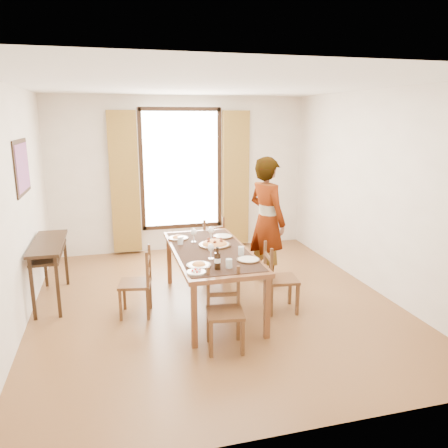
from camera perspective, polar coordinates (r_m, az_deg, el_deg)
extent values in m
plane|color=brown|center=(5.75, -1.24, -10.17)|extent=(5.00, 5.00, 0.00)
cube|color=silver|center=(7.77, -5.65, 6.43)|extent=(4.50, 0.10, 2.70)
cube|color=silver|center=(3.05, 9.77, -5.27)|extent=(4.50, 0.10, 2.70)
cube|color=silver|center=(5.31, -25.67, 1.71)|extent=(0.10, 5.00, 2.70)
cube|color=silver|center=(6.26, 19.19, 3.96)|extent=(0.10, 5.00, 2.70)
cube|color=white|center=(5.27, -1.40, 17.96)|extent=(4.50, 5.00, 0.04)
cube|color=white|center=(7.73, -5.63, 7.14)|extent=(1.30, 0.04, 2.00)
cube|color=olive|center=(7.61, -12.86, 5.23)|extent=(0.48, 0.10, 2.40)
cube|color=olive|center=(7.91, 1.53, 5.89)|extent=(0.48, 0.10, 2.40)
cube|color=black|center=(5.83, -24.91, 6.75)|extent=(0.02, 0.86, 0.66)
cube|color=red|center=(5.83, -24.81, 6.76)|extent=(0.01, 0.76, 0.56)
cube|color=black|center=(5.98, -22.02, -2.33)|extent=(0.38, 1.20, 0.04)
cube|color=black|center=(6.01, -21.92, -3.43)|extent=(0.34, 1.10, 0.03)
cube|color=black|center=(5.60, -23.74, -7.87)|extent=(0.04, 0.04, 0.76)
cube|color=black|center=(6.63, -22.36, -4.45)|extent=(0.04, 0.04, 0.76)
cube|color=black|center=(5.56, -20.87, -7.75)|extent=(0.04, 0.04, 0.76)
cube|color=black|center=(6.60, -19.95, -4.32)|extent=(0.04, 0.04, 0.76)
cube|color=brown|center=(5.38, -1.73, -3.65)|extent=(0.91, 2.00, 0.05)
cube|color=black|center=(5.37, -1.73, -3.37)|extent=(0.84, 1.84, 0.01)
cube|color=brown|center=(4.58, -3.92, -11.92)|extent=(0.06, 0.06, 0.70)
cube|color=brown|center=(6.30, -7.18, -4.69)|extent=(0.06, 0.06, 0.70)
cube|color=brown|center=(4.78, 5.64, -10.84)|extent=(0.06, 0.06, 0.70)
cube|color=brown|center=(6.45, -0.15, -4.15)|extent=(0.06, 0.06, 0.70)
cube|color=brown|center=(5.37, -11.56, -7.65)|extent=(0.43, 0.43, 0.04)
cube|color=brown|center=(5.62, -12.89, -8.94)|extent=(0.04, 0.04, 0.40)
cube|color=brown|center=(5.58, -9.62, -8.95)|extent=(0.04, 0.04, 0.40)
cube|color=brown|center=(5.33, -13.38, -10.26)|extent=(0.04, 0.04, 0.40)
cube|color=brown|center=(5.29, -9.93, -10.28)|extent=(0.04, 0.04, 0.40)
cube|color=brown|center=(5.43, -9.70, -4.86)|extent=(0.03, 0.03, 0.44)
cube|color=brown|center=(5.13, -10.02, -5.99)|extent=(0.03, 0.03, 0.44)
cube|color=brown|center=(5.31, -9.82, -6.31)|extent=(0.08, 0.32, 0.04)
cube|color=brown|center=(5.26, -9.89, -4.68)|extent=(0.08, 0.32, 0.04)
cube|color=brown|center=(6.65, -2.14, -2.95)|extent=(0.51, 0.51, 0.04)
cube|color=brown|center=(6.93, -1.71, -4.06)|extent=(0.04, 0.04, 0.42)
cube|color=brown|center=(6.67, -0.10, -4.79)|extent=(0.04, 0.04, 0.42)
cube|color=brown|center=(6.76, -4.11, -4.56)|extent=(0.04, 0.04, 0.42)
cube|color=brown|center=(6.49, -2.57, -5.33)|extent=(0.04, 0.04, 0.42)
cube|color=brown|center=(6.53, -0.06, -1.10)|extent=(0.03, 0.03, 0.47)
cube|color=brown|center=(6.35, -2.56, -1.55)|extent=(0.03, 0.03, 0.47)
cube|color=brown|center=(6.46, -1.29, -2.13)|extent=(0.33, 0.14, 0.05)
cube|color=brown|center=(6.42, -1.30, -0.67)|extent=(0.33, 0.14, 0.05)
cube|color=brown|center=(4.53, 0.14, -11.54)|extent=(0.42, 0.42, 0.04)
cube|color=brown|center=(4.47, -1.71, -14.80)|extent=(0.04, 0.04, 0.40)
cube|color=brown|center=(4.75, -2.04, -12.98)|extent=(0.04, 0.04, 0.40)
cube|color=brown|center=(4.50, 2.45, -14.57)|extent=(0.04, 0.04, 0.40)
cube|color=brown|center=(4.78, 1.85, -12.79)|extent=(0.04, 0.04, 0.40)
cube|color=brown|center=(4.58, -2.09, -8.26)|extent=(0.03, 0.03, 0.44)
cube|color=brown|center=(4.62, 1.87, -8.09)|extent=(0.03, 0.03, 0.44)
cube|color=brown|center=(4.63, -0.10, -9.19)|extent=(0.32, 0.07, 0.04)
cube|color=brown|center=(4.57, -0.10, -7.36)|extent=(0.32, 0.07, 0.04)
cube|color=brown|center=(5.43, 7.49, -7.18)|extent=(0.42, 0.42, 0.04)
cube|color=brown|center=(5.40, 9.56, -9.67)|extent=(0.04, 0.04, 0.41)
cube|color=brown|center=(5.32, 6.17, -9.94)|extent=(0.04, 0.04, 0.41)
cube|color=brown|center=(5.69, 8.60, -8.40)|extent=(0.04, 0.04, 0.41)
cube|color=brown|center=(5.61, 5.38, -8.63)|extent=(0.04, 0.04, 0.41)
cube|color=brown|center=(5.16, 6.20, -5.59)|extent=(0.03, 0.03, 0.45)
cube|color=brown|center=(5.46, 5.39, -4.48)|extent=(0.03, 0.03, 0.45)
cube|color=brown|center=(5.34, 5.76, -5.94)|extent=(0.06, 0.32, 0.05)
cube|color=brown|center=(5.29, 5.80, -4.28)|extent=(0.06, 0.32, 0.05)
imported|color=gray|center=(6.19, 5.63, 0.38)|extent=(0.96, 0.89, 1.82)
cylinder|color=silver|center=(5.15, 2.26, -3.51)|extent=(0.07, 0.07, 0.10)
cylinder|color=silver|center=(5.60, -5.72, -2.14)|extent=(0.07, 0.07, 0.10)
cylinder|color=silver|center=(4.71, 0.65, -5.17)|extent=(0.07, 0.07, 0.10)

